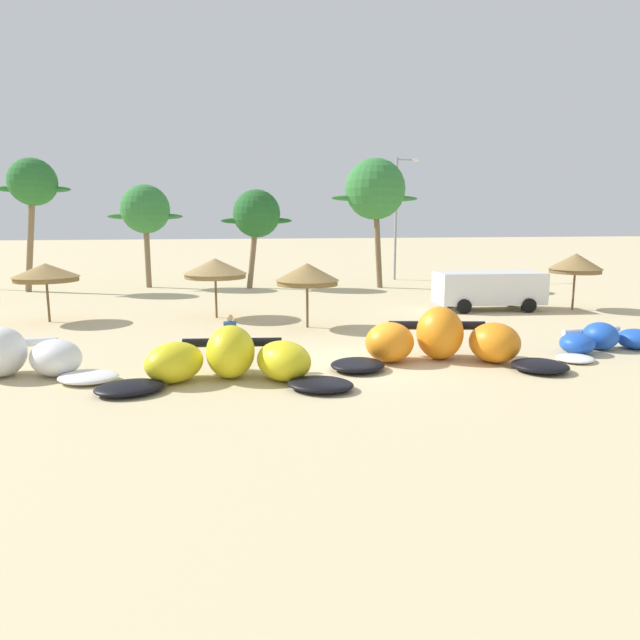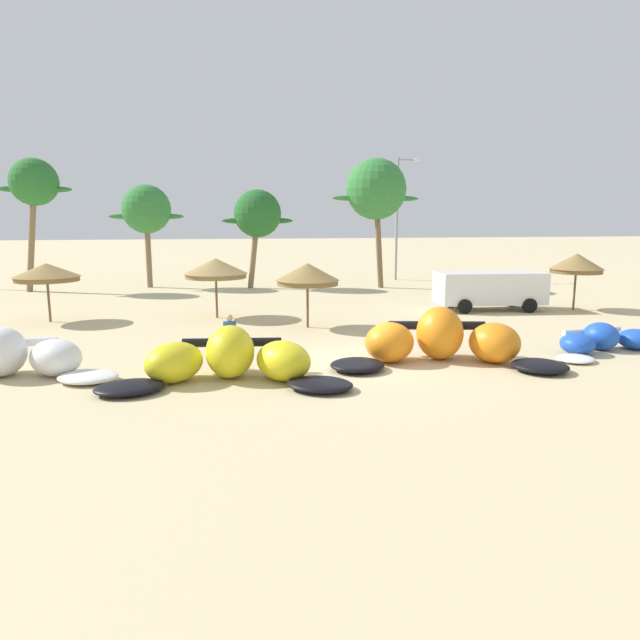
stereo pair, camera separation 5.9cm
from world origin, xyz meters
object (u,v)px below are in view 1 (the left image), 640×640
beach_umbrella_near_van (46,272)px  lamppost_west_center (398,212)px  kite_center (607,341)px  beach_umbrella_near_palms (307,274)px  palm_left_of_gap (257,215)px  kite_left_of_center (442,342)px  palm_left (145,210)px  kite_left (229,361)px  person_near_kites (230,342)px  palm_leftmost (33,184)px  beach_umbrella_outermost (576,263)px  beach_umbrella_middle (215,268)px  palm_center_left (375,190)px  parked_van (487,288)px

beach_umbrella_near_van → lamppost_west_center: 25.22m
kite_center → beach_umbrella_near_palms: (-8.82, 6.42, 1.82)m
palm_left_of_gap → kite_left_of_center: bearing=-81.3°
kite_left_of_center → palm_left: bearing=113.9°
beach_umbrella_near_van → beach_umbrella_near_palms: beach_umbrella_near_palms is taller
kite_left → palm_left_of_gap: (3.27, 21.70, 4.15)m
beach_umbrella_near_van → person_near_kites: 12.05m
kite_center → person_near_kites: size_ratio=3.36×
palm_leftmost → palm_left_of_gap: bearing=-4.4°
person_near_kites → beach_umbrella_outermost: bearing=24.3°
kite_left → beach_umbrella_near_palms: (3.61, 7.22, 1.62)m
beach_umbrella_near_van → person_near_kites: size_ratio=1.69×
kite_center → lamppost_west_center: 24.43m
kite_left_of_center → person_near_kites: bearing=175.0°
kite_left_of_center → beach_umbrella_near_palms: bearing=113.6°
beach_umbrella_near_van → beach_umbrella_middle: bearing=-3.9°
beach_umbrella_near_palms → person_near_kites: size_ratio=1.62×
beach_umbrella_outermost → palm_center_left: (-6.56, 11.11, 3.97)m
palm_center_left → parked_van: bearing=-76.8°
beach_umbrella_near_van → palm_center_left: palm_center_left is taller
palm_leftmost → palm_center_left: 20.84m
palm_leftmost → lamppost_west_center: lamppost_west_center is taller
kite_center → palm_leftmost: (-22.45, 21.93, 6.12)m
beach_umbrella_outermost → lamppost_west_center: (-3.25, 15.78, 2.67)m
beach_umbrella_near_palms → lamppost_west_center: 20.54m
beach_umbrella_outermost → kite_left: bearing=-152.5°
beach_umbrella_near_van → beach_umbrella_outermost: (24.15, -1.95, 0.14)m
beach_umbrella_middle → palm_leftmost: (-10.13, 12.29, 4.25)m
kite_center → person_near_kites: (-12.32, 0.44, 0.46)m
kite_left_of_center → beach_umbrella_outermost: (10.74, 8.29, 1.64)m
kite_center → palm_center_left: bearing=95.3°
kite_left_of_center → kite_center: bearing=1.2°
beach_umbrella_near_palms → palm_left_of_gap: palm_left_of_gap is taller
kite_center → beach_umbrella_near_van: 21.93m
kite_left_of_center → beach_umbrella_middle: 11.76m
kite_center → parked_van: parked_van is taller
beach_umbrella_near_palms → parked_van: 9.87m
kite_left → person_near_kites: size_ratio=4.18×
beach_umbrella_near_van → beach_umbrella_middle: beach_umbrella_middle is taller
beach_umbrella_outermost → parked_van: size_ratio=0.52×
beach_umbrella_near_van → palm_left_of_gap: size_ratio=0.43×
palm_leftmost → palm_left_of_gap: size_ratio=1.27×
beach_umbrella_outermost → palm_leftmost: bearing=153.2°
kite_left → beach_umbrella_near_van: 13.04m
palm_center_left → person_near_kites: bearing=-119.2°
palm_leftmost → palm_left_of_gap: 13.44m
parked_van → palm_leftmost: (-23.07, 12.85, 5.38)m
kite_left_of_center → beach_umbrella_near_palms: size_ratio=2.68×
beach_umbrella_near_van → palm_left_of_gap: 15.06m
beach_umbrella_middle → palm_left_of_gap: size_ratio=0.45×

